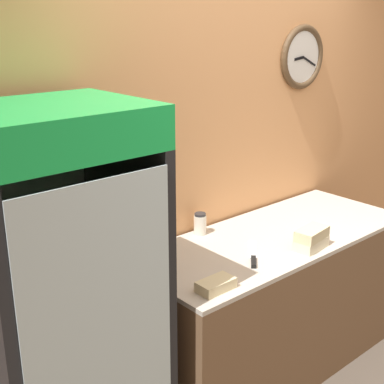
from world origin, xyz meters
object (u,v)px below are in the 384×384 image
sandwich_stack_middle (312,234)px  sandwich_stack_bottom (311,244)px  condiment_jar (200,224)px  beverage_cooler (54,290)px  sandwich_flat_left (216,285)px  chefs_knife (253,257)px

sandwich_stack_middle → sandwich_stack_bottom: bearing=0.0°
sandwich_stack_middle → condiment_jar: (-0.33, 0.57, -0.03)m
beverage_cooler → sandwich_stack_bottom: 1.46m
sandwich_stack_bottom → sandwich_stack_middle: bearing=0.0°
beverage_cooler → sandwich_flat_left: beverage_cooler is taller
sandwich_stack_bottom → sandwich_flat_left: size_ratio=1.17×
sandwich_flat_left → sandwich_stack_middle: bearing=-0.6°
beverage_cooler → sandwich_stack_middle: size_ratio=8.19×
sandwich_flat_left → chefs_knife: size_ratio=0.67×
sandwich_stack_middle → condiment_jar: bearing=119.9°
chefs_knife → sandwich_stack_middle: bearing=-20.9°
sandwich_flat_left → sandwich_stack_bottom: bearing=-0.6°
condiment_jar → sandwich_stack_middle: bearing=-60.1°
beverage_cooler → sandwich_stack_bottom: size_ratio=8.29×
sandwich_stack_middle → sandwich_flat_left: size_ratio=1.18×
sandwich_flat_left → chefs_knife: (0.40, 0.12, -0.02)m
beverage_cooler → sandwich_flat_left: size_ratio=9.66×
sandwich_stack_middle → sandwich_flat_left: bearing=179.4°
sandwich_flat_left → condiment_jar: size_ratio=1.43×
beverage_cooler → sandwich_stack_middle: 1.45m
sandwich_flat_left → chefs_knife: 0.42m
sandwich_stack_bottom → sandwich_stack_middle: size_ratio=0.99×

